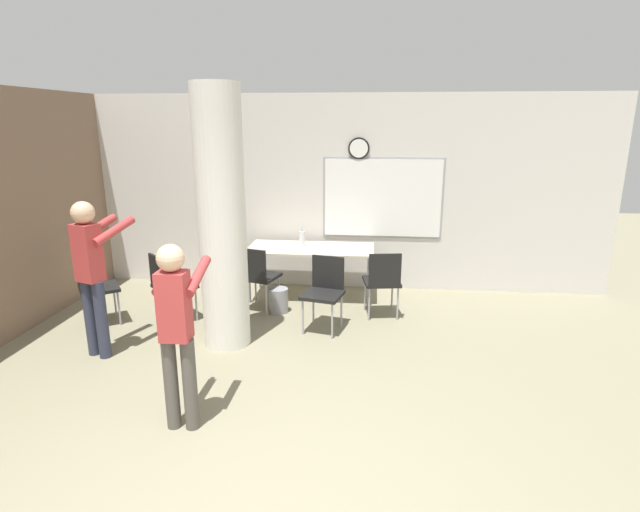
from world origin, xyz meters
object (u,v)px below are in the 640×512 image
object	(u,v)px
chair_table_right	(383,279)
person_playing_front	(177,323)
folding_table	(311,251)
chair_by_left_wall	(92,284)
chair_near_pillar	(169,283)
person_watching_back	(92,267)
bottle_on_table	(302,238)
chair_table_front	(324,288)
chair_table_left	(257,274)

from	to	relation	value
chair_table_right	person_playing_front	world-z (taller)	person_playing_front
folding_table	chair_table_right	size ratio (longest dim) A/B	2.00
chair_by_left_wall	chair_near_pillar	bearing A→B (deg)	10.68
person_playing_front	person_watching_back	xyz separation A→B (m)	(-1.35, 1.15, 0.07)
bottle_on_table	person_watching_back	world-z (taller)	person_watching_back
folding_table	bottle_on_table	xyz separation A→B (m)	(-0.13, 0.06, 0.16)
chair_near_pillar	folding_table	bearing A→B (deg)	34.03
chair_table_front	person_watching_back	world-z (taller)	person_watching_back
folding_table	chair_by_left_wall	distance (m)	2.82
folding_table	chair_by_left_wall	xyz separation A→B (m)	(-2.51, -1.26, -0.17)
chair_table_right	chair_table_left	bearing A→B (deg)	178.28
person_watching_back	chair_near_pillar	bearing A→B (deg)	67.91
folding_table	chair_table_left	size ratio (longest dim) A/B	2.00
bottle_on_table	chair_table_right	world-z (taller)	bottle_on_table
chair_near_pillar	person_playing_front	distance (m)	2.35
folding_table	chair_near_pillar	xyz separation A→B (m)	(-1.62, -1.09, -0.17)
chair_table_right	chair_near_pillar	bearing A→B (deg)	-170.70
chair_table_left	chair_table_right	bearing A→B (deg)	-1.72
chair_table_right	bottle_on_table	bearing A→B (deg)	147.10
bottle_on_table	chair_by_left_wall	bearing A→B (deg)	-151.00
chair_near_pillar	chair_table_front	size ratio (longest dim) A/B	1.00
chair_table_left	person_watching_back	distance (m)	2.04
chair_near_pillar	person_playing_front	size ratio (longest dim) A/B	0.57
bottle_on_table	person_watching_back	xyz separation A→B (m)	(-1.87, -2.11, 0.14)
chair_table_left	person_playing_front	xyz separation A→B (m)	(-0.03, -2.59, 0.40)
bottle_on_table	chair_table_front	size ratio (longest dim) A/B	0.34
chair_table_left	chair_table_front	xyz separation A→B (m)	(0.92, -0.49, 0.00)
chair_near_pillar	person_watching_back	size ratio (longest dim) A/B	0.52
person_watching_back	chair_table_right	bearing A→B (deg)	24.78
folding_table	person_playing_front	size ratio (longest dim) A/B	1.13
folding_table	bottle_on_table	distance (m)	0.21
chair_table_front	person_watching_back	xyz separation A→B (m)	(-2.30, -0.95, 0.46)
person_playing_front	person_watching_back	size ratio (longest dim) A/B	0.93
person_watching_back	chair_by_left_wall	bearing A→B (deg)	122.82
bottle_on_table	chair_table_front	distance (m)	1.28
folding_table	chair_near_pillar	distance (m)	1.96
chair_by_left_wall	person_watching_back	bearing A→B (deg)	-57.18
chair_table_left	person_watching_back	bearing A→B (deg)	-134.02
folding_table	chair_table_right	world-z (taller)	chair_table_right
chair_near_pillar	chair_table_front	distance (m)	1.92
bottle_on_table	chair_table_right	xyz separation A→B (m)	(1.12, -0.72, -0.33)
folding_table	person_playing_front	xyz separation A→B (m)	(-0.65, -3.20, 0.23)
chair_table_front	chair_table_right	distance (m)	0.82
bottle_on_table	chair_table_front	world-z (taller)	bottle_on_table
chair_table_front	chair_table_right	xyz separation A→B (m)	(0.69, 0.44, 0.00)
chair_near_pillar	chair_by_left_wall	world-z (taller)	same
chair_table_left	person_playing_front	world-z (taller)	person_playing_front
chair_near_pillar	bottle_on_table	bearing A→B (deg)	37.77
chair_table_front	chair_table_right	bearing A→B (deg)	32.31
chair_table_front	person_playing_front	bearing A→B (deg)	-114.34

